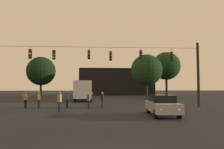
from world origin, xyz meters
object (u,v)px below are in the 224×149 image
at_px(car_far_left, 87,93).
at_px(tree_right_far, 41,71).
at_px(pedestrian_crossing_right, 39,98).
at_px(tree_behind_building, 147,70).
at_px(pedestrian_near_bus, 89,100).
at_px(pedestrian_far_side, 26,99).
at_px(car_near_right, 162,105).
at_px(city_bus, 83,88).
at_px(pedestrian_crossing_left, 60,100).
at_px(pedestrian_crossing_center, 67,98).
at_px(pedestrian_trailing, 102,99).
at_px(tree_left_silhouette, 166,66).

bearing_deg(car_far_left, tree_right_far, 172.15).
bearing_deg(pedestrian_crossing_right, tree_behind_building, 46.93).
height_order(tree_behind_building, tree_right_far, tree_right_far).
bearing_deg(tree_right_far, tree_behind_building, -19.79).
bearing_deg(pedestrian_near_bus, pedestrian_far_side, 171.63).
relative_size(car_near_right, tree_right_far, 0.52).
relative_size(city_bus, pedestrian_crossing_left, 6.49).
xyz_separation_m(pedestrian_crossing_center, pedestrian_near_bus, (2.26, -0.96, -0.11)).
height_order(city_bus, pedestrian_trailing, city_bus).
xyz_separation_m(car_far_left, pedestrian_crossing_right, (-3.57, -21.88, 0.16)).
bearing_deg(pedestrian_crossing_right, pedestrian_crossing_center, 1.12).
bearing_deg(pedestrian_far_side, pedestrian_crossing_right, -1.53).
xyz_separation_m(tree_left_silhouette, tree_behind_building, (-5.74, -6.41, -1.40)).
height_order(tree_left_silhouette, tree_right_far, tree_left_silhouette).
xyz_separation_m(city_bus, car_far_left, (0.10, 9.65, -1.07)).
relative_size(car_far_left, pedestrian_crossing_left, 2.59).
relative_size(pedestrian_near_bus, tree_left_silhouette, 0.16).
bearing_deg(pedestrian_near_bus, tree_left_silhouette, 56.32).
height_order(car_far_left, tree_behind_building, tree_behind_building).
distance_m(pedestrian_trailing, tree_left_silhouette, 27.31).
relative_size(city_bus, car_near_right, 2.52).
height_order(car_far_left, pedestrian_crossing_right, pedestrian_crossing_right).
bearing_deg(city_bus, pedestrian_near_bus, -83.04).
bearing_deg(pedestrian_far_side, tree_right_far, 101.99).
xyz_separation_m(car_near_right, tree_right_far, (-17.06, 29.55, 4.64)).
xyz_separation_m(pedestrian_crossing_left, tree_left_silhouette, (17.65, 25.81, 5.58)).
distance_m(pedestrian_near_bus, pedestrian_trailing, 1.37).
bearing_deg(tree_right_far, pedestrian_near_bus, -64.82).
distance_m(pedestrian_crossing_right, pedestrian_far_side, 1.35).
bearing_deg(pedestrian_crossing_center, tree_behind_building, 52.84).
distance_m(pedestrian_crossing_left, pedestrian_near_bus, 3.64).
height_order(city_bus, pedestrian_far_side, city_bus).
height_order(pedestrian_crossing_left, pedestrian_far_side, pedestrian_crossing_left).
relative_size(pedestrian_crossing_right, pedestrian_near_bus, 1.12).
bearing_deg(pedestrian_crossing_right, pedestrian_trailing, -5.83).
xyz_separation_m(car_far_left, pedestrian_crossing_left, (-0.81, -25.59, 0.18)).
bearing_deg(car_near_right, tree_right_far, 120.01).
bearing_deg(city_bus, pedestrian_crossing_center, -93.08).
xyz_separation_m(city_bus, tree_behind_building, (11.20, 3.47, 3.29)).
height_order(pedestrian_crossing_right, pedestrian_trailing, pedestrian_crossing_right).
bearing_deg(tree_left_silhouette, tree_right_far, 177.58).
bearing_deg(pedestrian_near_bus, pedestrian_crossing_center, 156.86).
relative_size(tree_behind_building, tree_right_far, 0.95).
height_order(pedestrian_trailing, tree_right_far, tree_right_far).
bearing_deg(pedestrian_far_side, tree_behind_building, 44.34).
height_order(car_near_right, tree_behind_building, tree_behind_building).
distance_m(car_far_left, tree_right_far, 10.97).
bearing_deg(pedestrian_far_side, car_near_right, -27.62).
height_order(pedestrian_crossing_center, tree_right_far, tree_right_far).
distance_m(city_bus, pedestrian_crossing_left, 15.98).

